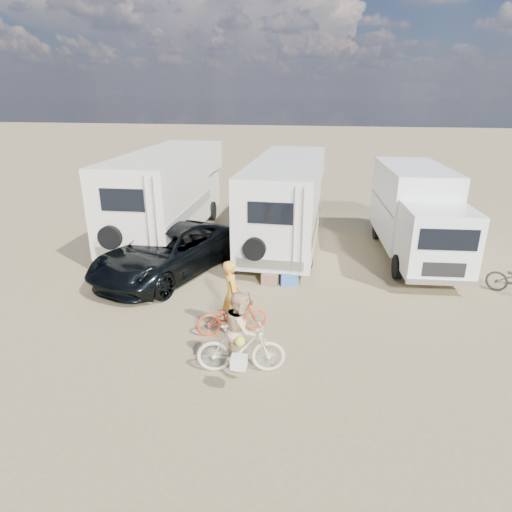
% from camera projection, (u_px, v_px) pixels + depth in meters
% --- Properties ---
extents(ground, '(140.00, 140.00, 0.00)m').
position_uv_depth(ground, '(254.00, 347.00, 9.68)').
color(ground, '#927F57').
rests_on(ground, ground).
extents(rv_main, '(2.41, 8.04, 3.11)m').
position_uv_depth(rv_main, '(287.00, 202.00, 15.94)').
color(rv_main, white).
rests_on(rv_main, ground).
extents(rv_left, '(2.76, 8.18, 3.27)m').
position_uv_depth(rv_left, '(169.00, 195.00, 16.70)').
color(rv_left, beige).
rests_on(rv_left, ground).
extents(box_truck, '(2.53, 6.56, 2.98)m').
position_uv_depth(box_truck, '(417.00, 215.00, 14.46)').
color(box_truck, white).
rests_on(box_truck, ground).
extents(dark_suv, '(4.04, 5.80, 1.47)m').
position_uv_depth(dark_suv, '(167.00, 252.00, 13.36)').
color(dark_suv, black).
rests_on(dark_suv, ground).
extents(bike_man, '(1.77, 1.21, 0.88)m').
position_uv_depth(bike_man, '(232.00, 316.00, 10.13)').
color(bike_man, '#BE3919').
rests_on(bike_man, ground).
extents(bike_woman, '(1.86, 0.80, 1.08)m').
position_uv_depth(bike_woman, '(241.00, 348.00, 8.65)').
color(bike_woman, beige).
rests_on(bike_woman, ground).
extents(rider_man, '(0.60, 0.71, 1.65)m').
position_uv_depth(rider_man, '(232.00, 301.00, 9.99)').
color(rider_man, gold).
rests_on(rider_man, ground).
extents(rider_woman, '(0.73, 0.87, 1.60)m').
position_uv_depth(rider_woman, '(241.00, 337.00, 8.56)').
color(rider_woman, '#D7AF82').
rests_on(rider_woman, ground).
extents(cooler, '(0.59, 0.49, 0.41)m').
position_uv_depth(cooler, '(289.00, 278.00, 12.78)').
color(cooler, '#34619C').
rests_on(cooler, ground).
extents(crate, '(0.53, 0.53, 0.37)m').
position_uv_depth(crate, '(271.00, 278.00, 12.83)').
color(crate, '#86624D').
rests_on(crate, ground).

